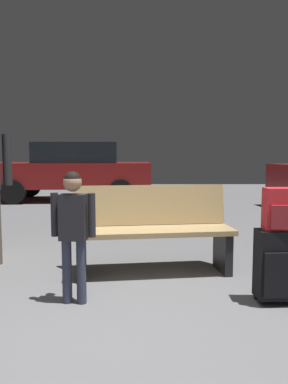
% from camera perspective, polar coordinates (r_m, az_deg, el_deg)
% --- Properties ---
extents(ground_plane, '(18.00, 18.00, 0.10)m').
position_cam_1_polar(ground_plane, '(6.45, -1.62, -5.58)').
color(ground_plane, slate).
extents(bench, '(1.65, 0.73, 0.89)m').
position_cam_1_polar(bench, '(3.91, 1.56, -5.66)').
color(bench, tan).
rests_on(bench, ground_plane).
extents(suitcase, '(0.39, 0.25, 0.60)m').
position_cam_1_polar(suitcase, '(3.32, 19.96, -10.20)').
color(suitcase, black).
rests_on(suitcase, ground_plane).
extents(backpack_bright, '(0.28, 0.19, 0.34)m').
position_cam_1_polar(backpack_bright, '(3.23, 20.23, -2.50)').
color(backpack_bright, red).
rests_on(backpack_bright, suitcase).
extents(child, '(0.36, 0.22, 1.08)m').
position_cam_1_polar(child, '(3.11, -10.35, -4.55)').
color(child, '#33384C').
rests_on(child, ground_plane).
extents(parked_car_far, '(4.18, 1.96, 1.51)m').
position_cam_1_polar(parked_car_far, '(10.21, -10.37, 3.32)').
color(parked_car_far, maroon).
rests_on(parked_car_far, ground_plane).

